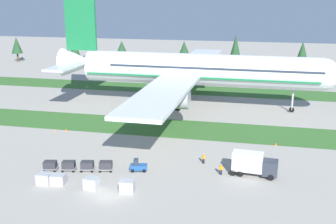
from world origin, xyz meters
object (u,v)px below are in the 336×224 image
object	(u,v)px
ground_crew_loader	(221,169)
uld_container_2	(58,180)
airliner	(192,69)
ground_crew_marshaller	(204,158)
cargo_dolly_fourth	(50,165)
uld_container_0	(44,179)
taxiway_marker_0	(54,131)
cargo_dolly_second	(87,165)
baggage_tug	(138,166)
taxiway_marker_1	(275,144)
uld_container_1	(92,183)
taxiway_marker_2	(66,130)
uld_container_3	(127,186)
cargo_dolly_lead	(106,165)
cargo_dolly_third	(69,165)
catering_truck	(254,163)

from	to	relation	value
ground_crew_loader	uld_container_2	world-z (taller)	ground_crew_loader
airliner	ground_crew_marshaller	xyz separation A→B (m)	(7.82, -35.25, -8.28)
cargo_dolly_fourth	uld_container_0	bearing A→B (deg)	6.30
ground_crew_marshaller	uld_container_0	xyz separation A→B (m)	(-21.47, -12.51, -0.12)
ground_crew_marshaller	uld_container_0	world-z (taller)	ground_crew_marshaller
taxiway_marker_0	uld_container_2	bearing A→B (deg)	-61.51
cargo_dolly_second	ground_crew_loader	world-z (taller)	ground_crew_loader
baggage_tug	taxiway_marker_0	size ratio (longest dim) A/B	6.14
ground_crew_loader	taxiway_marker_0	distance (m)	37.14
cargo_dolly_fourth	taxiway_marker_1	xyz separation A→B (m)	(34.60, 19.18, -0.68)
uld_container_1	taxiway_marker_2	distance (m)	27.38
cargo_dolly_fourth	uld_container_0	size ratio (longest dim) A/B	1.23
airliner	taxiway_marker_2	bearing A→B (deg)	-39.91
uld_container_1	uld_container_3	world-z (taller)	uld_container_3
taxiway_marker_0	taxiway_marker_2	bearing A→B (deg)	14.86
uld_container_2	taxiway_marker_0	world-z (taller)	uld_container_2
cargo_dolly_lead	uld_container_1	bearing A→B (deg)	-9.27
airliner	cargo_dolly_third	world-z (taller)	airliner
airliner	taxiway_marker_1	xyz separation A→B (m)	(19.47, -24.01, -8.98)
uld_container_3	taxiway_marker_0	distance (m)	31.54
uld_container_2	taxiway_marker_2	world-z (taller)	uld_container_2
cargo_dolly_fourth	uld_container_1	xyz separation A→B (m)	(8.79, -4.56, -0.07)
uld_container_3	taxiway_marker_2	world-z (taller)	uld_container_3
cargo_dolly_second	ground_crew_loader	size ratio (longest dim) A/B	1.41
cargo_dolly_third	catering_truck	bearing A→B (deg)	87.17
cargo_dolly_fourth	uld_container_2	size ratio (longest dim) A/B	1.23
baggage_tug	uld_container_1	xyz separation A→B (m)	(-4.65, -7.34, 0.04)
airliner	cargo_dolly_second	world-z (taller)	airliner
cargo_dolly_third	cargo_dolly_fourth	size ratio (longest dim) A/B	1.00
ground_crew_loader	cargo_dolly_fourth	bearing A→B (deg)	-165.02
baggage_tug	uld_container_3	bearing A→B (deg)	-7.38
baggage_tug	uld_container_2	world-z (taller)	baggage_tug
uld_container_3	ground_crew_marshaller	bearing A→B (deg)	54.03
cargo_dolly_third	ground_crew_loader	bearing A→B (deg)	87.06
cargo_dolly_second	uld_container_0	xyz separation A→B (m)	(-4.19, -5.75, -0.09)
catering_truck	cargo_dolly_lead	bearing A→B (deg)	-76.68
uld_container_0	ground_crew_loader	bearing A→B (deg)	19.56
uld_container_2	taxiway_marker_1	world-z (taller)	uld_container_2
baggage_tug	cargo_dolly_third	world-z (taller)	baggage_tug
cargo_dolly_fourth	uld_container_3	xyz separation A→B (m)	(13.99, -4.42, -0.05)
uld_container_1	uld_container_2	bearing A→B (deg)	176.58
ground_crew_loader	taxiway_marker_2	world-z (taller)	ground_crew_loader
taxiway_marker_2	cargo_dolly_second	bearing A→B (deg)	-55.25
cargo_dolly_second	taxiway_marker_2	world-z (taller)	cargo_dolly_second
catering_truck	taxiway_marker_1	world-z (taller)	catering_truck
taxiway_marker_1	catering_truck	bearing A→B (deg)	-104.47
cargo_dolly_third	uld_container_1	xyz separation A→B (m)	(5.95, -5.15, -0.07)
ground_crew_marshaller	uld_container_0	size ratio (longest dim) A/B	0.87
ground_crew_marshaller	uld_container_2	distance (m)	22.97
uld_container_1	uld_container_3	size ratio (longest dim) A/B	1.00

